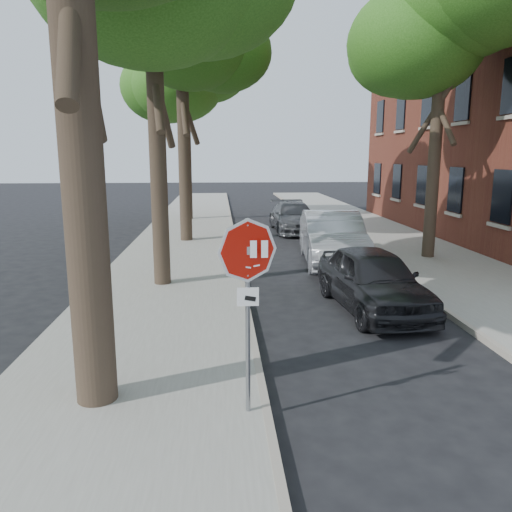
{
  "coord_description": "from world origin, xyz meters",
  "views": [
    {
      "loc": [
        -1.04,
        -6.15,
        3.49
      ],
      "look_at": [
        -0.52,
        0.94,
        2.05
      ],
      "focal_mm": 35.0,
      "sensor_mm": 36.0,
      "label": 1
    }
  ],
  "objects_px": {
    "stop_sign": "(248,279)",
    "tree_far": "(185,82)",
    "tree_mid_b": "(180,34)",
    "car_b": "(332,238)",
    "car_a": "(373,279)",
    "car_c": "(294,217)",
    "tree_right": "(441,35)"
  },
  "relations": [
    {
      "from": "tree_far",
      "to": "stop_sign",
      "type": "bearing_deg",
      "value": -84.54
    },
    {
      "from": "stop_sign",
      "to": "car_a",
      "type": "height_order",
      "value": "stop_sign"
    },
    {
      "from": "stop_sign",
      "to": "tree_far",
      "type": "height_order",
      "value": "tree_far"
    },
    {
      "from": "tree_right",
      "to": "car_c",
      "type": "xyz_separation_m",
      "value": [
        -3.6,
        6.58,
        -6.54
      ]
    },
    {
      "from": "car_c",
      "to": "tree_far",
      "type": "bearing_deg",
      "value": 137.8
    },
    {
      "from": "car_a",
      "to": "car_c",
      "type": "xyz_separation_m",
      "value": [
        -0.04,
        12.05,
        -0.04
      ]
    },
    {
      "from": "tree_mid_b",
      "to": "car_a",
      "type": "xyz_separation_m",
      "value": [
        4.85,
        -9.48,
        -7.28
      ]
    },
    {
      "from": "car_a",
      "to": "stop_sign",
      "type": "bearing_deg",
      "value": -128.44
    },
    {
      "from": "tree_right",
      "to": "car_a",
      "type": "distance_m",
      "value": 9.2
    },
    {
      "from": "tree_mid_b",
      "to": "car_b",
      "type": "relative_size",
      "value": 2.03
    },
    {
      "from": "stop_sign",
      "to": "tree_right",
      "type": "height_order",
      "value": "tree_right"
    },
    {
      "from": "stop_sign",
      "to": "car_c",
      "type": "relative_size",
      "value": 0.56
    },
    {
      "from": "stop_sign",
      "to": "tree_far",
      "type": "relative_size",
      "value": 0.28
    },
    {
      "from": "car_c",
      "to": "stop_sign",
      "type": "bearing_deg",
      "value": -101.75
    },
    {
      "from": "tree_mid_b",
      "to": "tree_far",
      "type": "xyz_separation_m",
      "value": [
        -0.3,
        6.99,
        -0.78
      ]
    },
    {
      "from": "car_a",
      "to": "car_b",
      "type": "relative_size",
      "value": 0.82
    },
    {
      "from": "tree_mid_b",
      "to": "car_b",
      "type": "distance_m",
      "value": 9.84
    },
    {
      "from": "tree_mid_b",
      "to": "tree_right",
      "type": "distance_m",
      "value": 9.34
    },
    {
      "from": "stop_sign",
      "to": "car_b",
      "type": "height_order",
      "value": "stop_sign"
    },
    {
      "from": "car_b",
      "to": "car_c",
      "type": "xyz_separation_m",
      "value": [
        -0.22,
        7.09,
        -0.17
      ]
    },
    {
      "from": "tree_right",
      "to": "car_a",
      "type": "relative_size",
      "value": 2.22
    },
    {
      "from": "stop_sign",
      "to": "car_a",
      "type": "xyz_separation_m",
      "value": [
        3.12,
        4.67,
        -1.23
      ]
    },
    {
      "from": "tree_mid_b",
      "to": "car_c",
      "type": "distance_m",
      "value": 9.13
    },
    {
      "from": "tree_far",
      "to": "tree_right",
      "type": "bearing_deg",
      "value": -51.66
    },
    {
      "from": "tree_far",
      "to": "car_b",
      "type": "relative_size",
      "value": 1.82
    },
    {
      "from": "car_b",
      "to": "car_c",
      "type": "height_order",
      "value": "car_b"
    },
    {
      "from": "car_a",
      "to": "tree_mid_b",
      "type": "bearing_deg",
      "value": 112.39
    },
    {
      "from": "stop_sign",
      "to": "tree_right",
      "type": "xyz_separation_m",
      "value": [
        6.68,
        10.14,
        5.26
      ]
    },
    {
      "from": "car_b",
      "to": "stop_sign",
      "type": "bearing_deg",
      "value": -104.0
    },
    {
      "from": "car_a",
      "to": "car_b",
      "type": "distance_m",
      "value": 4.96
    },
    {
      "from": "stop_sign",
      "to": "tree_far",
      "type": "distance_m",
      "value": 21.88
    },
    {
      "from": "tree_mid_b",
      "to": "tree_right",
      "type": "relative_size",
      "value": 1.11
    }
  ]
}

